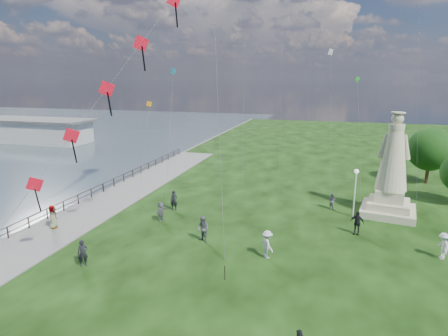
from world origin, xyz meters
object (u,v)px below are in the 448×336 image
(person_2, at_px, (267,244))
(person_9, at_px, (357,223))
(person_8, at_px, (443,246))
(person_1, at_px, (203,229))
(lamppost, at_px, (356,183))
(person_10, at_px, (53,218))
(person_7, at_px, (332,201))
(person_5, at_px, (161,211))
(person_6, at_px, (174,201))
(statue, at_px, (391,177))
(pier_pavilion, at_px, (20,129))
(person_0, at_px, (83,253))

(person_2, distance_m, person_9, 8.14)
(person_8, bearing_deg, person_1, -93.45)
(lamppost, distance_m, person_1, 13.65)
(person_1, bearing_deg, person_2, 19.31)
(person_10, bearing_deg, person_2, -110.28)
(person_9, xyz_separation_m, person_10, (-22.69, -5.59, 0.01))
(lamppost, height_order, person_7, lamppost)
(person_5, height_order, person_7, person_5)
(lamppost, xyz_separation_m, person_6, (-15.30, -2.76, -2.11))
(person_9, bearing_deg, person_10, -150.90)
(statue, distance_m, lamppost, 3.28)
(lamppost, relative_size, person_7, 2.85)
(person_7, height_order, person_8, person_8)
(person_1, bearing_deg, pier_pavilion, 177.86)
(person_2, bearing_deg, person_5, 27.69)
(person_9, bearing_deg, person_8, -11.61)
(statue, bearing_deg, person_5, -149.96)
(person_0, bearing_deg, person_8, -18.48)
(lamppost, relative_size, person_8, 2.33)
(statue, height_order, person_10, statue)
(person_8, bearing_deg, person_5, -103.06)
(lamppost, bearing_deg, statue, 26.45)
(lamppost, distance_m, person_9, 4.34)
(pier_pavilion, relative_size, person_7, 20.45)
(statue, bearing_deg, person_0, -132.70)
(pier_pavilion, xyz_separation_m, person_8, (65.40, -32.47, -0.94))
(statue, relative_size, person_7, 6.02)
(person_2, bearing_deg, statue, -77.83)
(pier_pavilion, relative_size, person_10, 16.21)
(pier_pavilion, relative_size, person_9, 16.40)
(person_5, relative_size, person_8, 0.90)
(statue, xyz_separation_m, person_0, (-19.59, -15.24, -2.48))
(person_1, relative_size, person_6, 1.07)
(pier_pavilion, bearing_deg, person_0, -42.49)
(person_7, xyz_separation_m, person_9, (1.85, -5.39, 0.18))
(person_2, height_order, person_6, person_2)
(pier_pavilion, xyz_separation_m, person_5, (44.83, -31.45, -1.03))
(person_2, bearing_deg, person_0, 72.33)
(pier_pavilion, height_order, person_2, pier_pavilion)
(person_9, bearing_deg, person_7, 124.23)
(person_2, xyz_separation_m, person_9, (5.84, 5.66, -0.02))
(pier_pavilion, bearing_deg, person_7, -22.73)
(person_2, distance_m, person_7, 11.75)
(person_7, bearing_deg, statue, -143.49)
(person_0, height_order, person_2, person_2)
(person_7, distance_m, person_10, 23.56)
(person_2, bearing_deg, person_1, 37.38)
(person_1, xyz_separation_m, person_9, (10.71, 4.51, -0.05))
(statue, bearing_deg, person_9, -108.99)
(person_7, relative_size, person_10, 0.79)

